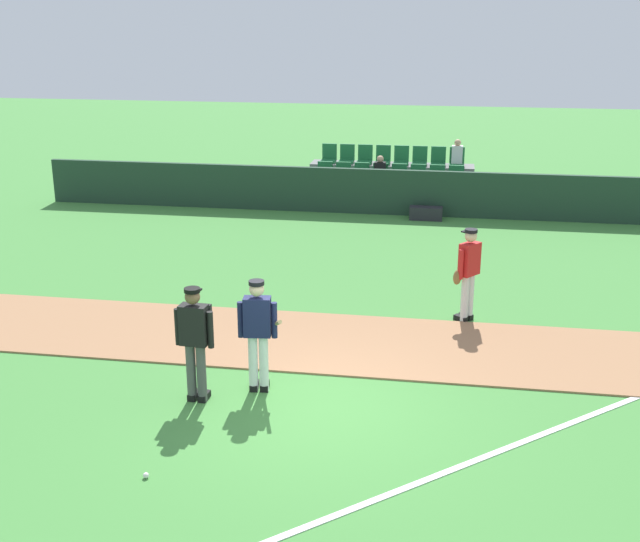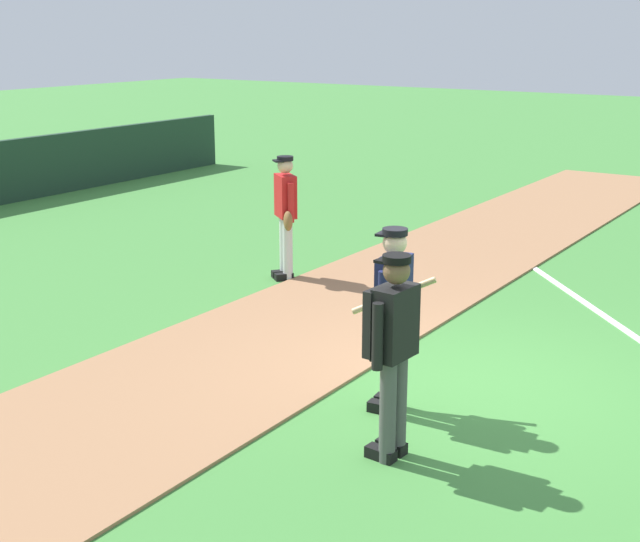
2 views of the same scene
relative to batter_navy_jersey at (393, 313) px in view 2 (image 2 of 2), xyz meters
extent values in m
plane|color=#42843A|center=(0.90, -0.37, -0.97)|extent=(80.00, 80.00, 0.00)
cube|color=#9E704C|center=(0.90, 2.00, -0.95)|extent=(28.00, 2.65, 0.03)
cube|color=white|center=(3.90, -0.87, -0.96)|extent=(8.91, 8.18, 0.01)
cylinder|color=white|center=(-0.09, -0.02, -0.52)|extent=(0.14, 0.14, 0.90)
cylinder|color=white|center=(0.07, 0.00, -0.52)|extent=(0.14, 0.14, 0.90)
cube|color=black|center=(-0.09, 0.04, -0.92)|extent=(0.15, 0.27, 0.10)
cube|color=black|center=(0.07, 0.06, -0.92)|extent=(0.15, 0.27, 0.10)
cube|color=#191E47|center=(-0.01, -0.01, 0.23)|extent=(0.42, 0.26, 0.60)
cylinder|color=#191E47|center=(-0.25, -0.04, 0.18)|extent=(0.09, 0.09, 0.55)
cylinder|color=#191E47|center=(0.24, 0.02, 0.18)|extent=(0.09, 0.09, 0.55)
sphere|color=beige|center=(-0.01, -0.01, 0.66)|extent=(0.22, 0.22, 0.22)
cylinder|color=black|center=(-0.01, -0.01, 0.76)|extent=(0.23, 0.23, 0.06)
cube|color=black|center=(-0.02, 0.09, 0.73)|extent=(0.19, 0.14, 0.02)
cylinder|color=tan|center=(0.23, 0.12, 0.08)|extent=(0.38, 0.75, 0.41)
cylinder|color=#4C4C4C|center=(-0.90, -0.47, -0.52)|extent=(0.14, 0.14, 0.90)
cylinder|color=#4C4C4C|center=(-0.74, -0.48, -0.52)|extent=(0.14, 0.14, 0.90)
cube|color=black|center=(-0.90, -0.41, -0.92)|extent=(0.14, 0.27, 0.10)
cube|color=black|center=(-0.74, -0.42, -0.92)|extent=(0.14, 0.27, 0.10)
cube|color=black|center=(-0.82, -0.48, 0.23)|extent=(0.41, 0.25, 0.60)
cylinder|color=black|center=(-1.07, -0.46, 0.18)|extent=(0.09, 0.09, 0.55)
cylinder|color=black|center=(-0.58, -0.49, 0.18)|extent=(0.09, 0.09, 0.55)
sphere|color=brown|center=(-0.82, -0.48, 0.66)|extent=(0.22, 0.22, 0.22)
cylinder|color=black|center=(-0.82, -0.48, 0.76)|extent=(0.23, 0.23, 0.06)
cube|color=black|center=(-0.82, -0.38, 0.73)|extent=(0.19, 0.13, 0.02)
cube|color=black|center=(-0.82, -0.35, 0.23)|extent=(0.44, 0.11, 0.56)
cylinder|color=silver|center=(3.06, 3.40, -0.52)|extent=(0.14, 0.14, 0.90)
cylinder|color=silver|center=(3.15, 3.53, -0.52)|extent=(0.14, 0.14, 0.90)
cube|color=black|center=(3.01, 3.43, -0.92)|extent=(0.28, 0.25, 0.10)
cube|color=black|center=(3.11, 3.56, -0.92)|extent=(0.28, 0.25, 0.10)
cube|color=red|center=(3.11, 3.46, 0.23)|extent=(0.42, 0.45, 0.60)
cylinder|color=red|center=(2.96, 3.26, 0.18)|extent=(0.09, 0.09, 0.55)
cylinder|color=red|center=(3.26, 3.66, 0.18)|extent=(0.09, 0.09, 0.55)
sphere|color=beige|center=(3.11, 3.46, 0.66)|extent=(0.22, 0.22, 0.22)
cylinder|color=black|center=(3.11, 3.46, 0.76)|extent=(0.23, 0.23, 0.06)
cube|color=black|center=(3.03, 3.52, 0.73)|extent=(0.20, 0.22, 0.02)
ellipsoid|color=brown|center=(2.90, 3.28, -0.07)|extent=(0.22, 0.23, 0.28)
camera|label=1|loc=(2.73, -10.77, 4.51)|focal=45.23mm
camera|label=2|loc=(-6.71, -3.68, 2.52)|focal=49.23mm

